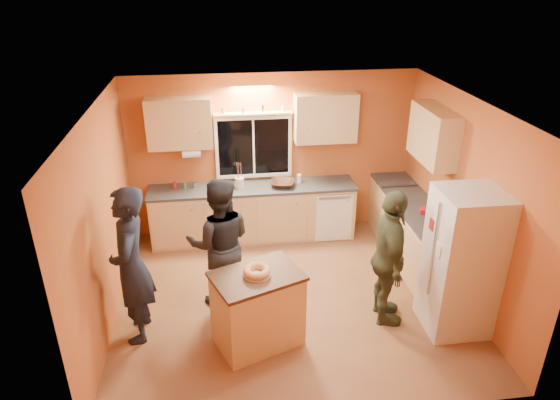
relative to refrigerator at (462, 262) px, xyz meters
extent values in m
plane|color=brown|center=(-1.89, 0.80, -0.90)|extent=(4.50, 4.50, 0.00)
cube|color=#BB5C30|center=(-1.89, 2.80, 0.40)|extent=(4.50, 0.04, 2.60)
cube|color=#BB5C30|center=(-1.89, -1.20, 0.40)|extent=(4.50, 0.04, 2.60)
cube|color=#BB5C30|center=(-4.14, 0.80, 0.40)|extent=(0.04, 4.00, 2.60)
cube|color=#BB5C30|center=(0.36, 0.80, 0.40)|extent=(0.04, 4.00, 2.60)
cube|color=white|center=(-1.89, 0.80, 1.70)|extent=(4.50, 4.00, 0.02)
cube|color=black|center=(-2.19, 2.79, 0.55)|extent=(1.10, 0.02, 0.90)
cube|color=white|center=(-2.19, 2.77, 0.55)|extent=(1.20, 0.04, 1.00)
cube|color=tan|center=(-3.29, 2.64, 1.02)|extent=(0.95, 0.33, 0.75)
cube|color=tan|center=(-1.09, 2.64, 1.02)|extent=(0.95, 0.33, 0.75)
cube|color=tan|center=(0.19, 1.60, 1.02)|extent=(0.33, 1.00, 0.75)
cylinder|color=silver|center=(-3.14, 2.52, 0.58)|extent=(0.27, 0.12, 0.12)
cube|color=tan|center=(-2.24, 2.50, -0.47)|extent=(3.20, 0.60, 0.86)
cube|color=#282B2D|center=(-2.24, 2.50, -0.02)|extent=(3.24, 0.62, 0.04)
cube|color=tan|center=(0.06, 2.50, -0.47)|extent=(0.60, 0.60, 0.86)
cube|color=#282B2D|center=(0.06, 2.50, -0.02)|extent=(0.62, 0.62, 0.04)
cube|color=tan|center=(0.06, 1.30, -0.47)|extent=(0.60, 1.80, 0.86)
cube|color=#282B2D|center=(0.06, 1.30, -0.02)|extent=(0.62, 1.84, 0.04)
cube|color=silver|center=(0.00, 0.00, 0.00)|extent=(0.72, 0.70, 1.80)
cube|color=tan|center=(-2.40, 0.00, -0.45)|extent=(1.09, 0.92, 0.91)
cube|color=#321C10|center=(-2.40, 0.00, 0.02)|extent=(1.15, 0.97, 0.04)
torus|color=#BC844D|center=(-2.40, 0.00, 0.09)|extent=(0.31, 0.31, 0.09)
imported|color=black|center=(-3.79, 0.33, 0.06)|extent=(0.47, 0.71, 1.92)
imported|color=black|center=(-2.79, 0.85, -0.03)|extent=(0.86, 0.68, 1.75)
imported|color=#353E27|center=(-0.80, 0.22, -0.02)|extent=(0.57, 1.08, 1.75)
imported|color=#321C10|center=(-1.77, 2.46, 0.05)|extent=(0.45, 0.45, 0.09)
cylinder|color=beige|center=(-2.44, 2.48, 0.09)|extent=(0.14, 0.14, 0.17)
imported|color=gray|center=(-0.01, 0.50, 0.16)|extent=(0.30, 0.27, 0.31)
cube|color=#A31919|center=(0.08, 1.27, 0.04)|extent=(0.18, 0.16, 0.07)
camera|label=1|loc=(-2.75, -4.62, 3.15)|focal=32.00mm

